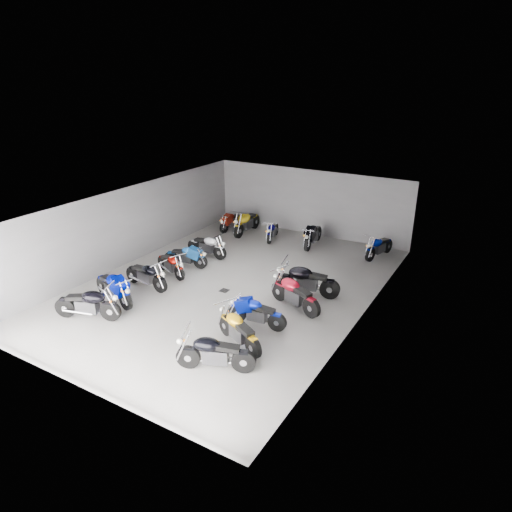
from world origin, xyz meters
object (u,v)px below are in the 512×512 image
Objects in this scene: motorcycle_left_a at (88,304)px; motorcycle_right_a at (214,353)px; motorcycle_left_b at (114,288)px; motorcycle_left_f at (207,246)px; motorcycle_right_d at (294,294)px; motorcycle_back_b at (247,222)px; motorcycle_back_d at (313,235)px; motorcycle_right_c at (256,313)px; motorcycle_right_e at (306,281)px; motorcycle_back_f at (379,246)px; motorcycle_left_e at (186,256)px; motorcycle_right_b at (238,330)px; motorcycle_left_d at (171,264)px; motorcycle_back_c at (273,231)px; motorcycle_left_c at (146,275)px; motorcycle_back_a at (232,221)px; drain_grate at (224,290)px.

motorcycle_left_a reaches higher than motorcycle_right_a.
motorcycle_left_b is 1.10× the size of motorcycle_left_f.
motorcycle_right_d is at bearing 68.86° from motorcycle_left_f.
motorcycle_back_b is 3.57m from motorcycle_back_d.
motorcycle_right_d reaches higher than motorcycle_right_c.
motorcycle_right_e is at bearing 23.70° from motorcycle_right_d.
motorcycle_right_e is 1.17× the size of motorcycle_back_f.
motorcycle_right_a reaches higher than motorcycle_left_f.
motorcycle_left_f is at bearing 89.44° from motorcycle_back_b.
motorcycle_left_e is at bearing 158.25° from motorcycle_left_a.
motorcycle_right_b is 0.84× the size of motorcycle_right_e.
motorcycle_back_f is (6.55, 6.06, 0.03)m from motorcycle_left_d.
motorcycle_back_b is at bearing 27.63° from motorcycle_right_c.
motorcycle_left_e is 5.37m from motorcycle_right_e.
motorcycle_back_f is at bearing 9.81° from motorcycle_right_d.
motorcycle_right_a reaches higher than motorcycle_right_c.
motorcycle_left_a is 1.18× the size of motorcycle_back_c.
motorcycle_left_f is 3.49m from motorcycle_back_b.
motorcycle_back_d is at bearing 34.35° from motorcycle_right_b.
motorcycle_back_f is (6.76, 8.84, -0.06)m from motorcycle_left_b.
motorcycle_back_f is at bearing -17.98° from motorcycle_right_c.
motorcycle_left_a reaches higher than motorcycle_left_c.
motorcycle_right_a is 1.09× the size of motorcycle_back_a.
motorcycle_back_d is (-1.85, 4.76, -0.04)m from motorcycle_right_e.
motorcycle_back_c is at bearing 173.08° from motorcycle_left_c.
motorcycle_back_b reaches higher than motorcycle_right_c.
drain_grate is 6.53m from motorcycle_back_b.
motorcycle_back_b is 1.08× the size of motorcycle_back_d.
motorcycle_right_c is 0.84× the size of motorcycle_right_e.
motorcycle_left_b is 5.23m from motorcycle_right_c.
motorcycle_right_c reaches higher than motorcycle_left_d.
motorcycle_right_c is (2.29, -1.56, 0.47)m from drain_grate.
motorcycle_left_d is 0.84× the size of motorcycle_back_d.
motorcycle_right_c reaches higher than motorcycle_back_a.
motorcycle_right_b is at bearing 179.27° from motorcycle_right_c.
motorcycle_right_d is (5.36, -2.33, 0.05)m from motorcycle_left_f.
motorcycle_right_b is at bearing 93.66° from motorcycle_back_d.
motorcycle_right_a reaches higher than motorcycle_back_c.
motorcycle_right_b is at bearing 97.71° from motorcycle_back_c.
motorcycle_left_b is 5.50m from motorcycle_right_a.
motorcycle_left_e is at bearing 100.49° from motorcycle_right_d.
motorcycle_back_a is 2.52m from motorcycle_back_c.
motorcycle_left_c reaches higher than motorcycle_back_c.
motorcycle_left_b is at bearing 166.05° from motorcycle_left_a.
motorcycle_right_e is (5.40, 5.16, 0.03)m from motorcycle_left_a.
motorcycle_right_a is at bearing 95.39° from motorcycle_back_c.
motorcycle_right_a is at bearing 70.63° from motorcycle_left_d.
motorcycle_right_a is at bearing 92.88° from motorcycle_back_d.
motorcycle_back_b is (-0.05, 4.86, 0.11)m from motorcycle_left_e.
motorcycle_right_e reaches higher than motorcycle_left_f.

